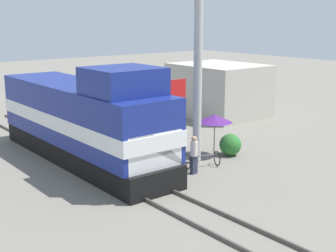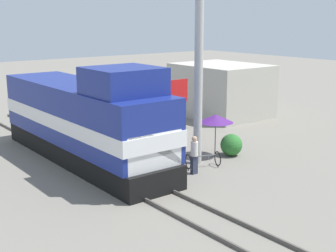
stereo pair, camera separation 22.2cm
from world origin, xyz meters
name	(u,v)px [view 2 (the right image)]	position (x,y,z in m)	size (l,w,h in m)	color
ground_plane	(129,182)	(0.00, 0.00, 0.00)	(120.00, 120.00, 0.00)	slate
rail_near	(115,184)	(-0.72, 0.00, 0.07)	(0.08, 34.84, 0.15)	#4C4742
rail_far	(143,177)	(0.72, 0.00, 0.07)	(0.08, 34.84, 0.15)	#4C4742
locomotive	(87,121)	(0.00, 3.79, 2.11)	(3.18, 12.86, 5.05)	black
utility_pole	(199,71)	(4.23, 0.27, 4.59)	(1.80, 0.41, 9.07)	#B2B2AD
vendor_umbrella	(216,119)	(5.76, 0.61, 2.02)	(1.82, 1.82, 2.23)	#4C4C4C
billboard_sign	(175,94)	(7.04, 5.61, 2.51)	(1.99, 0.12, 3.40)	#595959
shrub_cluster	(231,145)	(6.51, 0.16, 0.58)	(1.16, 1.16, 1.16)	#2D722D
person_bystander	(194,153)	(3.03, -0.87, 0.99)	(0.34, 0.34, 1.81)	#2D3347
bicycle	(203,160)	(4.00, -0.42, 0.37)	(1.75, 1.21, 0.73)	black
building_block_distant	(221,90)	(13.34, 8.04, 1.89)	(5.15, 6.40, 3.77)	#B7B2A3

